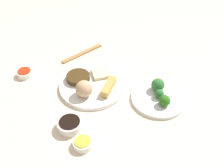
# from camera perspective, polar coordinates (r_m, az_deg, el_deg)

# --- Properties ---
(tabletop) EXTENTS (2.20, 2.20, 0.02)m
(tabletop) POSITION_cam_1_polar(r_m,az_deg,el_deg) (1.20, -4.02, -1.42)
(tabletop) COLOR beige
(tabletop) RESTS_ON ground
(main_plate) EXTENTS (0.28, 0.28, 0.02)m
(main_plate) POSITION_cam_1_polar(r_m,az_deg,el_deg) (1.20, -3.76, -0.37)
(main_plate) COLOR white
(main_plate) RESTS_ON tabletop
(rice_scoop) EXTENTS (0.07, 0.07, 0.07)m
(rice_scoop) POSITION_cam_1_polar(r_m,az_deg,el_deg) (1.12, -5.64, -0.97)
(rice_scoop) COLOR tan
(rice_scoop) RESTS_ON main_plate
(spring_roll) EXTENTS (0.11, 0.05, 0.03)m
(spring_roll) POSITION_cam_1_polar(r_m,az_deg,el_deg) (1.15, -0.67, -0.56)
(spring_roll) COLOR tan
(spring_roll) RESTS_ON main_plate
(crab_rangoon_wonton) EXTENTS (0.10, 0.10, 0.01)m
(crab_rangoon_wonton) POSITION_cam_1_polar(r_m,az_deg,el_deg) (1.23, -2.17, 2.17)
(crab_rangoon_wonton) COLOR beige
(crab_rangoon_wonton) RESTS_ON main_plate
(stir_fry_heap) EXTENTS (0.10, 0.10, 0.02)m
(stir_fry_heap) POSITION_cam_1_polar(r_m,az_deg,el_deg) (1.21, -6.79, 1.32)
(stir_fry_heap) COLOR #443014
(stir_fry_heap) RESTS_ON main_plate
(broccoli_plate) EXTENTS (0.22, 0.22, 0.01)m
(broccoli_plate) POSITION_cam_1_polar(r_m,az_deg,el_deg) (1.15, 9.32, -2.85)
(broccoli_plate) COLOR white
(broccoli_plate) RESTS_ON tabletop
(broccoli_floret_0) EXTENTS (0.04, 0.04, 0.04)m
(broccoli_floret_0) POSITION_cam_1_polar(r_m,az_deg,el_deg) (1.14, 9.45, -1.94)
(broccoli_floret_0) COLOR #2E6D32
(broccoli_floret_0) RESTS_ON broccoli_plate
(broccoli_floret_1) EXTENTS (0.05, 0.05, 0.05)m
(broccoli_floret_1) POSITION_cam_1_polar(r_m,az_deg,el_deg) (1.11, 10.45, -3.30)
(broccoli_floret_1) COLOR #296D1C
(broccoli_floret_1) RESTS_ON broccoli_plate
(broccoli_floret_2) EXTENTS (0.05, 0.05, 0.05)m
(broccoli_floret_2) POSITION_cam_1_polar(r_m,az_deg,el_deg) (1.16, 9.16, -0.16)
(broccoli_floret_2) COLOR #307431
(broccoli_floret_2) RESTS_ON broccoli_plate
(soy_sauce_bowl) EXTENTS (0.09, 0.09, 0.03)m
(soy_sauce_bowl) POSITION_cam_1_polar(r_m,az_deg,el_deg) (1.04, -8.41, -8.11)
(soy_sauce_bowl) COLOR white
(soy_sauce_bowl) RESTS_ON tabletop
(soy_sauce_bowl_liquid) EXTENTS (0.07, 0.07, 0.00)m
(soy_sauce_bowl_liquid) POSITION_cam_1_polar(r_m,az_deg,el_deg) (1.03, -8.51, -7.45)
(soy_sauce_bowl_liquid) COLOR black
(soy_sauce_bowl_liquid) RESTS_ON soy_sauce_bowl
(sauce_ramekin_sweet_and_sour) EXTENTS (0.07, 0.07, 0.02)m
(sauce_ramekin_sweet_and_sour) POSITION_cam_1_polar(r_m,az_deg,el_deg) (1.31, -17.06, 2.04)
(sauce_ramekin_sweet_and_sour) COLOR white
(sauce_ramekin_sweet_and_sour) RESTS_ON tabletop
(sauce_ramekin_sweet_and_sour_liquid) EXTENTS (0.06, 0.06, 0.00)m
(sauce_ramekin_sweet_and_sour_liquid) POSITION_cam_1_polar(r_m,az_deg,el_deg) (1.30, -17.18, 2.53)
(sauce_ramekin_sweet_and_sour_liquid) COLOR red
(sauce_ramekin_sweet_and_sour_liquid) RESTS_ON sauce_ramekin_sweet_and_sour
(sauce_ramekin_hot_mustard) EXTENTS (0.07, 0.07, 0.02)m
(sauce_ramekin_hot_mustard) POSITION_cam_1_polar(r_m,az_deg,el_deg) (0.99, -5.86, -11.81)
(sauce_ramekin_hot_mustard) COLOR white
(sauce_ramekin_hot_mustard) RESTS_ON tabletop
(sauce_ramekin_hot_mustard_liquid) EXTENTS (0.06, 0.06, 0.00)m
(sauce_ramekin_hot_mustard_liquid) POSITION_cam_1_polar(r_m,az_deg,el_deg) (0.98, -5.92, -11.31)
(sauce_ramekin_hot_mustard_liquid) COLOR yellow
(sauce_ramekin_hot_mustard_liquid) RESTS_ON sauce_ramekin_hot_mustard
(chopsticks_pair) EXTENTS (0.19, 0.16, 0.01)m
(chopsticks_pair) POSITION_cam_1_polar(r_m,az_deg,el_deg) (1.39, -5.96, 6.11)
(chopsticks_pair) COLOR #A97B4B
(chopsticks_pair) RESTS_ON tabletop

